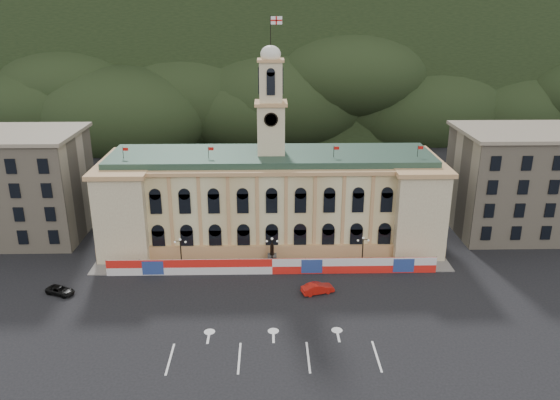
{
  "coord_description": "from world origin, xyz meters",
  "views": [
    {
      "loc": [
        -0.46,
        -59.41,
        38.41
      ],
      "look_at": [
        1.24,
        18.0,
        10.87
      ],
      "focal_mm": 35.0,
      "sensor_mm": 36.0,
      "label": 1
    }
  ],
  "objects_px": {
    "lamp_center": "(272,250)",
    "black_suv": "(60,291)",
    "red_sedan": "(318,288)",
    "statue": "(272,258)"
  },
  "relations": [
    {
      "from": "black_suv",
      "to": "lamp_center",
      "type": "bearing_deg",
      "value": -52.92
    },
    {
      "from": "lamp_center",
      "to": "red_sedan",
      "type": "height_order",
      "value": "lamp_center"
    },
    {
      "from": "lamp_center",
      "to": "black_suv",
      "type": "relative_size",
      "value": 1.12
    },
    {
      "from": "statue",
      "to": "black_suv",
      "type": "relative_size",
      "value": 0.81
    },
    {
      "from": "red_sedan",
      "to": "black_suv",
      "type": "xyz_separation_m",
      "value": [
        -36.38,
        0.49,
        -0.19
      ]
    },
    {
      "from": "statue",
      "to": "lamp_center",
      "type": "distance_m",
      "value": 2.14
    },
    {
      "from": "statue",
      "to": "lamp_center",
      "type": "height_order",
      "value": "lamp_center"
    },
    {
      "from": "lamp_center",
      "to": "statue",
      "type": "bearing_deg",
      "value": 90.0
    },
    {
      "from": "statue",
      "to": "black_suv",
      "type": "bearing_deg",
      "value": -164.08
    },
    {
      "from": "statue",
      "to": "black_suv",
      "type": "height_order",
      "value": "statue"
    }
  ]
}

